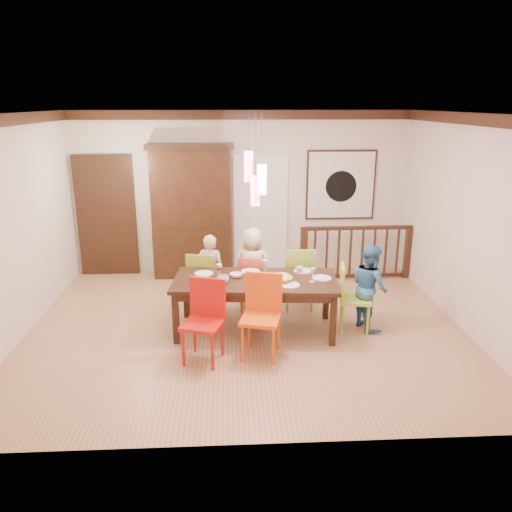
{
  "coord_description": "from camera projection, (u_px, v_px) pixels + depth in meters",
  "views": [
    {
      "loc": [
        -0.21,
        -6.39,
        3.03
      ],
      "look_at": [
        0.15,
        0.2,
        0.99
      ],
      "focal_mm": 35.0,
      "sensor_mm": 36.0,
      "label": 1
    }
  ],
  "objects": [
    {
      "name": "ceiling",
      "position": [
        245.0,
        113.0,
        6.15
      ],
      "size": [
        6.0,
        6.0,
        0.0
      ],
      "primitive_type": "plane",
      "rotation": [
        3.14,
        0.0,
        0.0
      ],
      "color": "white",
      "rests_on": "wall_back"
    },
    {
      "name": "person_far_left",
      "position": [
        211.0,
        272.0,
        7.51
      ],
      "size": [
        0.48,
        0.37,
        1.16
      ],
      "primitive_type": "imported",
      "rotation": [
        0.0,
        0.0,
        2.91
      ],
      "color": "beige",
      "rests_on": "floor"
    },
    {
      "name": "floor",
      "position": [
        246.0,
        328.0,
        7.0
      ],
      "size": [
        6.0,
        6.0,
        0.0
      ],
      "primitive_type": "plane",
      "color": "#A2764E",
      "rests_on": "ground"
    },
    {
      "name": "white_doorway",
      "position": [
        260.0,
        216.0,
        9.06
      ],
      "size": [
        0.97,
        0.05,
        2.22
      ],
      "primitive_type": "cube",
      "color": "silver",
      "rests_on": "wall_back"
    },
    {
      "name": "chair_far_left",
      "position": [
        204.0,
        277.0,
        7.46
      ],
      "size": [
        0.51,
        0.51,
        0.93
      ],
      "rotation": [
        0.0,
        0.0,
        2.89
      ],
      "color": "olive",
      "rests_on": "floor"
    },
    {
      "name": "chair_far_mid",
      "position": [
        255.0,
        279.0,
        7.46
      ],
      "size": [
        0.5,
        0.5,
        0.87
      ],
      "rotation": [
        0.0,
        0.0,
        2.82
      ],
      "color": "#CC462B",
      "rests_on": "floor"
    },
    {
      "name": "plate_far_mid",
      "position": [
        251.0,
        271.0,
        7.0
      ],
      "size": [
        0.26,
        0.26,
        0.01
      ],
      "primitive_type": "cylinder",
      "color": "white",
      "rests_on": "dining_table"
    },
    {
      "name": "crown_molding",
      "position": [
        245.0,
        120.0,
        6.17
      ],
      "size": [
        6.0,
        5.0,
        0.16
      ],
      "primitive_type": null,
      "color": "black",
      "rests_on": "wall_back"
    },
    {
      "name": "dining_table",
      "position": [
        255.0,
        285.0,
        6.73
      ],
      "size": [
        2.26,
        1.17,
        0.75
      ],
      "rotation": [
        0.0,
        0.0,
        -0.08
      ],
      "color": "black",
      "rests_on": "floor"
    },
    {
      "name": "cup_right",
      "position": [
        299.0,
        270.0,
        6.92
      ],
      "size": [
        0.12,
        0.12,
        0.1
      ],
      "primitive_type": "imported",
      "rotation": [
        0.0,
        0.0,
        -0.15
      ],
      "color": "silver",
      "rests_on": "dining_table"
    },
    {
      "name": "cup_left",
      "position": [
        224.0,
        279.0,
        6.54
      ],
      "size": [
        0.18,
        0.18,
        0.11
      ],
      "primitive_type": "imported",
      "rotation": [
        0.0,
        0.0,
        0.37
      ],
      "color": "silver",
      "rests_on": "dining_table"
    },
    {
      "name": "wine_glass_c",
      "position": [
        254.0,
        278.0,
        6.47
      ],
      "size": [
        0.08,
        0.08,
        0.19
      ],
      "primitive_type": null,
      "color": "#590C19",
      "rests_on": "dining_table"
    },
    {
      "name": "painting",
      "position": [
        341.0,
        185.0,
        8.97
      ],
      "size": [
        1.25,
        0.06,
        1.25
      ],
      "color": "black",
      "rests_on": "wall_back"
    },
    {
      "name": "pendant_cluster",
      "position": [
        255.0,
        178.0,
        6.31
      ],
      "size": [
        0.27,
        0.21,
        1.14
      ],
      "color": "#FF4C72",
      "rests_on": "ceiling"
    },
    {
      "name": "person_end_right",
      "position": [
        370.0,
        287.0,
        6.86
      ],
      "size": [
        0.58,
        0.68,
        1.2
      ],
      "primitive_type": "imported",
      "rotation": [
        0.0,
        0.0,
        1.82
      ],
      "color": "teal",
      "rests_on": "floor"
    },
    {
      "name": "wall_left",
      "position": [
        13.0,
        230.0,
        6.42
      ],
      "size": [
        0.0,
        5.0,
        5.0
      ],
      "primitive_type": "plane",
      "rotation": [
        1.57,
        0.0,
        1.57
      ],
      "color": "beige",
      "rests_on": "floor"
    },
    {
      "name": "china_hutch",
      "position": [
        192.0,
        211.0,
        8.8
      ],
      "size": [
        1.49,
        0.46,
        2.36
      ],
      "color": "black",
      "rests_on": "floor"
    },
    {
      "name": "wine_glass_d",
      "position": [
        313.0,
        275.0,
        6.58
      ],
      "size": [
        0.08,
        0.08,
        0.19
      ],
      "primitive_type": null,
      "color": "silver",
      "rests_on": "dining_table"
    },
    {
      "name": "napkin",
      "position": [
        252.0,
        288.0,
        6.37
      ],
      "size": [
        0.18,
        0.14,
        0.01
      ],
      "primitive_type": "cube",
      "color": "#D83359",
      "rests_on": "dining_table"
    },
    {
      "name": "chair_near_mid",
      "position": [
        261.0,
        312.0,
        6.05
      ],
      "size": [
        0.56,
        0.56,
        1.03
      ],
      "rotation": [
        0.0,
        0.0,
        -0.25
      ],
      "color": "#DD4F0D",
      "rests_on": "floor"
    },
    {
      "name": "plate_end_right",
      "position": [
        322.0,
        278.0,
        6.73
      ],
      "size": [
        0.26,
        0.26,
        0.01
      ],
      "primitive_type": "cylinder",
      "color": "white",
      "rests_on": "dining_table"
    },
    {
      "name": "wine_glass_a",
      "position": [
        219.0,
        271.0,
        6.74
      ],
      "size": [
        0.08,
        0.08,
        0.19
      ],
      "primitive_type": null,
      "color": "#590C19",
      "rests_on": "dining_table"
    },
    {
      "name": "chair_end_right",
      "position": [
        356.0,
        294.0,
        6.8
      ],
      "size": [
        0.48,
        0.48,
        0.92
      ],
      "rotation": [
        0.0,
        0.0,
        1.4
      ],
      "color": "#ACCE34",
      "rests_on": "floor"
    },
    {
      "name": "wine_glass_b",
      "position": [
        265.0,
        267.0,
        6.91
      ],
      "size": [
        0.08,
        0.08,
        0.19
      ],
      "primitive_type": null,
      "color": "silver",
      "rests_on": "dining_table"
    },
    {
      "name": "plate_near_left",
      "position": [
        203.0,
        287.0,
        6.4
      ],
      "size": [
        0.26,
        0.26,
        0.01
      ],
      "primitive_type": "cylinder",
      "color": "white",
      "rests_on": "dining_table"
    },
    {
      "name": "plate_far_right",
      "position": [
        303.0,
        271.0,
        7.01
      ],
      "size": [
        0.26,
        0.26,
        0.01
      ],
      "primitive_type": "cylinder",
      "color": "white",
      "rests_on": "dining_table"
    },
    {
      "name": "wall_back",
      "position": [
        241.0,
        194.0,
        8.96
      ],
      "size": [
        6.0,
        0.0,
        6.0
      ],
      "primitive_type": "plane",
      "rotation": [
        1.57,
        0.0,
        0.0
      ],
      "color": "beige",
      "rests_on": "floor"
    },
    {
      "name": "balustrade",
      "position": [
        356.0,
        252.0,
        8.82
      ],
      "size": [
        2.01,
        0.12,
        0.96
      ],
      "rotation": [
        0.0,
        0.0,
        0.01
      ],
      "color": "black",
      "rests_on": "floor"
    },
    {
      "name": "chair_far_right",
      "position": [
        298.0,
        273.0,
        7.52
      ],
      "size": [
        0.45,
        0.45,
        0.99
      ],
      "rotation": [
        0.0,
        0.0,
        3.16
      ],
      "color": "#85A42C",
      "rests_on": "floor"
    },
    {
      "name": "small_bowl",
      "position": [
        236.0,
        275.0,
        6.77
      ],
      "size": [
        0.2,
        0.2,
        0.05
      ],
      "primitive_type": "imported",
      "rotation": [
        0.0,
        0.0,
        -0.14
      ],
      "color": "white",
      "rests_on": "dining_table"
    },
    {
      "name": "chair_near_left",
      "position": [
        202.0,
        317.0,
        5.94
      ],
      "size": [
        0.57,
        0.57,
        1.0
      ],
      "rotation": [
        0.0,
        0.0,
        -0.31
      ],
      "color": "red",
      "rests_on": "floor"
    },
    {
      "name": "plate_near_mid",
      "position": [
        290.0,
        285.0,
        6.48
      ],
      "size": [
        0.26,
        0.26,
        0.01
      ],
      "primitive_type": "cylinder",
      "color": "white",
      "rests_on": "dining_table"
    },
    {
      "name": "person_far_mid",
      "position": [
        252.0,
        267.0,
        7.61
      ],
      "size": [
        0.69,
        0.55,
        1.24
      ],
      "primitive_type": "imported",
      "rotation": [
        0.0,
        0.0,
        2.85
      ],
      "color": "beige",
      "rests_on": "floor"
    },
    {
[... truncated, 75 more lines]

